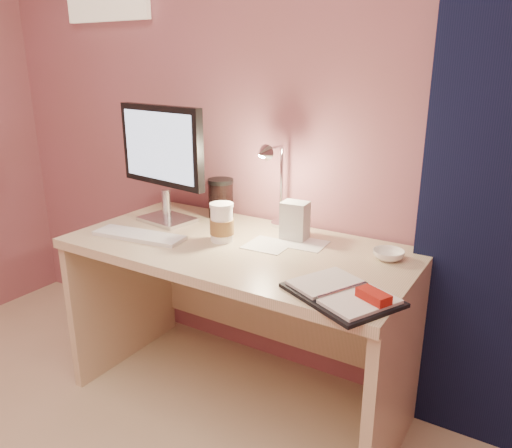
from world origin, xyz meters
The scene contains 12 objects.
desk centered at (0.00, 1.45, 0.50)m, with size 1.40×0.70×0.73m.
monitor centered at (-0.45, 1.46, 1.04)m, with size 0.49×0.21×0.52m.
keyboard centered at (-0.40, 1.23, 0.74)m, with size 0.40×0.12×0.02m, color white.
planner centered at (0.54, 1.16, 0.74)m, with size 0.41×0.37×0.05m.
paper_a centered at (0.11, 1.43, 0.73)m, with size 0.17×0.17×0.00m, color silver.
paper_b centered at (0.24, 1.52, 0.73)m, with size 0.15×0.15×0.00m, color silver.
coffee_cup centered at (-0.08, 1.38, 0.80)m, with size 0.10×0.10×0.16m.
bowl centered at (0.56, 1.54, 0.75)m, with size 0.12×0.12×0.04m, color white.
lotion_bottle centered at (-0.10, 1.37, 0.78)m, with size 0.04×0.04×0.09m, color white.
dark_jar centered at (-0.28, 1.65, 0.81)m, with size 0.12×0.12×0.16m, color black.
product_box centered at (0.16, 1.56, 0.81)m, with size 0.11×0.08×0.16m, color silver.
desk_lamp centered at (0.03, 1.59, 0.97)m, with size 0.09×0.23×0.38m.
Camera 1 is at (1.05, -0.19, 1.43)m, focal length 35.00 mm.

